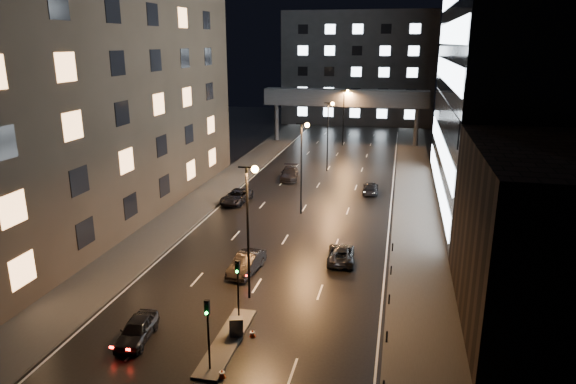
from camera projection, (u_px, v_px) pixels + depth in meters
name	position (u px, v px, depth m)	size (l,w,h in m)	color
ground	(318.00, 185.00, 68.25)	(160.00, 160.00, 0.00)	black
sidewalk_left	(216.00, 189.00, 66.13)	(5.00, 110.00, 0.15)	#383533
sidewalk_right	(415.00, 202.00, 60.96)	(5.00, 110.00, 0.15)	#383533
building_left	(79.00, 25.00, 52.29)	(15.00, 48.00, 40.00)	#2D2319
building_right_low	(547.00, 239.00, 33.38)	(10.00, 18.00, 12.00)	black
building_right_glass	(554.00, 0.00, 52.99)	(20.00, 36.00, 45.00)	black
building_far	(359.00, 68.00, 119.07)	(34.00, 14.00, 25.00)	#333335
skybridge	(345.00, 99.00, 94.01)	(30.00, 3.00, 10.00)	#333335
median_island	(227.00, 341.00, 32.56)	(1.60, 8.00, 0.15)	#383533
traffic_signal_near	(238.00, 281.00, 34.05)	(0.28, 0.34, 4.40)	black
traffic_signal_far	(208.00, 324.00, 28.90)	(0.28, 0.34, 4.40)	black
bollard_row	(388.00, 318.00, 34.62)	(0.12, 25.12, 0.90)	black
streetlight_near	(250.00, 215.00, 36.41)	(1.45, 0.50, 10.15)	black
streetlight_mid_a	(303.00, 156.00, 55.14)	(1.45, 0.50, 10.15)	black
streetlight_mid_b	(329.00, 127.00, 73.88)	(1.45, 0.50, 10.15)	black
streetlight_far	(345.00, 110.00, 92.62)	(1.45, 0.50, 10.15)	black
car_away_a	(137.00, 330.00, 32.63)	(1.75, 4.34, 1.48)	black
car_away_b	(246.00, 263.00, 42.29)	(1.70, 4.86, 1.60)	black
car_away_c	(236.00, 197.00, 60.66)	(2.51, 5.44, 1.51)	black
car_away_d	(289.00, 173.00, 71.09)	(2.29, 5.62, 1.63)	black
car_toward_a	(341.00, 254.00, 44.49)	(2.24, 4.85, 1.35)	black
car_toward_b	(371.00, 188.00, 64.55)	(1.91, 4.69, 1.36)	black
utility_cabinet	(236.00, 326.00, 32.96)	(0.87, 0.56, 1.23)	#474749
cone_a	(253.00, 333.00, 33.17)	(0.41, 0.41, 0.47)	#E83A0C
cone_b	(222.00, 373.00, 29.10)	(0.41, 0.41, 0.53)	#FF480D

